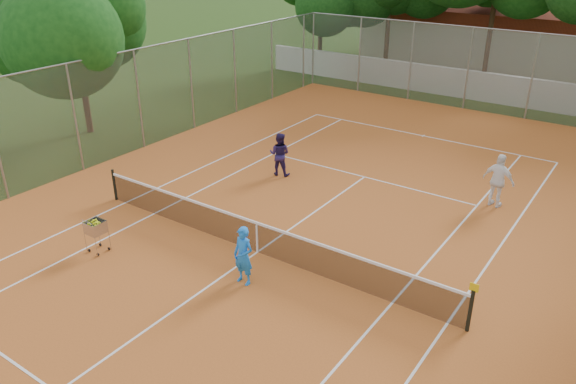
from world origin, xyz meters
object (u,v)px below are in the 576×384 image
Objects in this scene: tennis_net at (257,237)px; player_far_right at (498,181)px; ball_hopper at (97,235)px; player_near at (243,256)px; player_far_left at (280,154)px; clubhouse at (498,29)px.

tennis_net is 8.13m from player_far_right.
player_far_right is 1.73× the size of ball_hopper.
player_far_right is at bearing 65.85° from player_near.
player_near is at bearing 101.70° from player_far_left.
clubhouse reaches higher than tennis_net.
ball_hopper reaches higher than tennis_net.
tennis_net is 29.12m from clubhouse.
ball_hopper is (-0.98, -7.32, -0.28)m from player_far_left.
ball_hopper is at bearing -145.90° from tennis_net.
player_near is 0.98× the size of player_far_left.
clubhouse reaches higher than ball_hopper.
tennis_net is 6.65× the size of player_far_right.
player_near is 1.52× the size of ball_hopper.
tennis_net is at bearing 116.71° from player_near.
tennis_net is at bearing 9.20° from ball_hopper.
player_far_left is at bearing 25.03° from player_far_right.
player_far_left reaches higher than tennis_net.
player_far_right is at bearing -73.57° from clubhouse.
player_far_left is at bearing 57.46° from ball_hopper.
clubhouse is at bearing 62.07° from ball_hopper.
player_far_right reaches higher than ball_hopper.
player_far_left reaches higher than ball_hopper.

